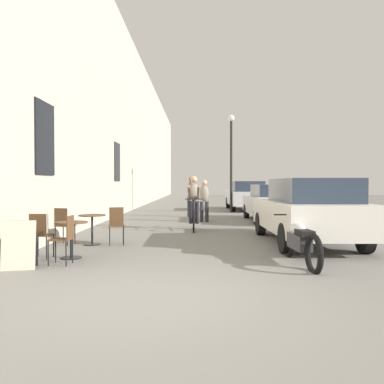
{
  "coord_description": "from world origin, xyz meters",
  "views": [
    {
      "loc": [
        0.37,
        -5.04,
        1.48
      ],
      "look_at": [
        0.13,
        14.03,
        1.05
      ],
      "focal_mm": 36.49,
      "sensor_mm": 36.0,
      "label": 1
    }
  ],
  "objects": [
    {
      "name": "cyclist_on_bicycle",
      "position": [
        0.27,
        7.29,
        0.81
      ],
      "size": [
        0.52,
        1.76,
        1.74
      ],
      "color": "black",
      "rests_on": "ground_plane"
    },
    {
      "name": "cafe_chair_near_toward_street",
      "position": [
        -2.69,
        2.49,
        0.52
      ],
      "size": [
        0.4,
        0.4,
        0.89
      ],
      "color": "black",
      "rests_on": "ground_plane"
    },
    {
      "name": "sandwich_board_sign",
      "position": [
        -2.7,
        1.63,
        0.42
      ],
      "size": [
        0.62,
        0.5,
        0.84
      ],
      "color": "black",
      "rests_on": "ground_plane"
    },
    {
      "name": "cafe_table_near",
      "position": [
        -2.11,
        2.57,
        0.52
      ],
      "size": [
        0.64,
        0.64,
        0.72
      ],
      "color": "black",
      "rests_on": "ground_plane"
    },
    {
      "name": "cafe_chair_near_toward_wall",
      "position": [
        -2.03,
        1.97,
        0.52
      ],
      "size": [
        0.39,
        0.39,
        0.89
      ],
      "color": "black",
      "rests_on": "ground_plane"
    },
    {
      "name": "pedestrian_near",
      "position": [
        0.65,
        9.81,
        0.91
      ],
      "size": [
        0.34,
        0.25,
        1.61
      ],
      "color": "#26262D",
      "rests_on": "ground_plane"
    },
    {
      "name": "parked_car_second",
      "position": [
        3.25,
        10.06,
        0.74
      ],
      "size": [
        1.74,
        4.04,
        1.43
      ],
      "color": "#B7B7BC",
      "rests_on": "ground_plane"
    },
    {
      "name": "street_lamp",
      "position": [
        2.09,
        14.55,
        3.11
      ],
      "size": [
        0.32,
        0.32,
        4.9
      ],
      "color": "black",
      "rests_on": "ground_plane"
    },
    {
      "name": "ground_plane",
      "position": [
        0.0,
        0.0,
        0.0
      ],
      "size": [
        88.0,
        88.0,
        0.0
      ],
      "primitive_type": "plane",
      "color": "slate"
    },
    {
      "name": "parked_car_third",
      "position": [
        3.06,
        16.38,
        0.82
      ],
      "size": [
        1.93,
        4.48,
        1.59
      ],
      "color": "#B7B7BC",
      "rests_on": "ground_plane"
    },
    {
      "name": "parked_motorcycle",
      "position": [
        2.26,
        2.13,
        0.4
      ],
      "size": [
        0.62,
        2.15,
        0.92
      ],
      "color": "black",
      "rests_on": "ground_plane"
    },
    {
      "name": "cafe_chair_mid_toward_wall",
      "position": [
        -1.58,
        4.34,
        0.52
      ],
      "size": [
        0.45,
        0.45,
        0.89
      ],
      "color": "black",
      "rests_on": "ground_plane"
    },
    {
      "name": "pedestrian_mid",
      "position": [
        0.12,
        12.1,
        1.0
      ],
      "size": [
        0.36,
        0.27,
        1.76
      ],
      "color": "#26262D",
      "rests_on": "ground_plane"
    },
    {
      "name": "parked_car_nearest",
      "position": [
        3.05,
        4.51,
        0.82
      ],
      "size": [
        1.94,
        4.49,
        1.59
      ],
      "color": "beige",
      "rests_on": "ground_plane"
    },
    {
      "name": "cafe_table_mid",
      "position": [
        -2.15,
        4.27,
        0.52
      ],
      "size": [
        0.64,
        0.64,
        0.72
      ],
      "color": "black",
      "rests_on": "ground_plane"
    },
    {
      "name": "cafe_chair_mid_toward_street",
      "position": [
        -2.82,
        4.19,
        0.52
      ],
      "size": [
        0.46,
        0.46,
        0.89
      ],
      "color": "black",
      "rests_on": "ground_plane"
    },
    {
      "name": "building_facade_left",
      "position": [
        -3.45,
        14.0,
        4.69
      ],
      "size": [
        0.54,
        68.0,
        9.39
      ],
      "color": "#B7AD99",
      "rests_on": "ground_plane"
    }
  ]
}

